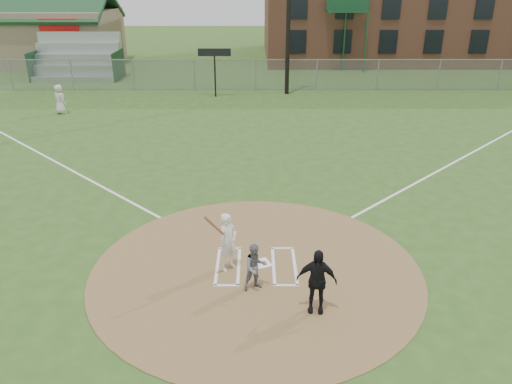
{
  "coord_description": "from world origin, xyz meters",
  "views": [
    {
      "loc": [
        -0.02,
        -10.93,
        6.87
      ],
      "look_at": [
        0.0,
        2.0,
        1.3
      ],
      "focal_mm": 35.0,
      "sensor_mm": 36.0,
      "label": 1
    }
  ],
  "objects_px": {
    "umpire": "(316,281)",
    "batter_at_plate": "(228,242)",
    "catcher": "(255,267)",
    "home_plate": "(261,264)",
    "ondeck_player": "(60,99)"
  },
  "relations": [
    {
      "from": "umpire",
      "to": "ondeck_player",
      "type": "bearing_deg",
      "value": 132.7
    },
    {
      "from": "umpire",
      "to": "batter_at_plate",
      "type": "height_order",
      "value": "batter_at_plate"
    },
    {
      "from": "umpire",
      "to": "catcher",
      "type": "bearing_deg",
      "value": 156.23
    },
    {
      "from": "ondeck_player",
      "to": "batter_at_plate",
      "type": "relative_size",
      "value": 0.88
    },
    {
      "from": "home_plate",
      "to": "ondeck_player",
      "type": "xyz_separation_m",
      "value": [
        -10.79,
        15.74,
        0.75
      ]
    },
    {
      "from": "home_plate",
      "to": "batter_at_plate",
      "type": "xyz_separation_m",
      "value": [
        -0.84,
        -0.2,
        0.76
      ]
    },
    {
      "from": "catcher",
      "to": "ondeck_player",
      "type": "bearing_deg",
      "value": 101.6
    },
    {
      "from": "home_plate",
      "to": "batter_at_plate",
      "type": "bearing_deg",
      "value": -166.59
    },
    {
      "from": "home_plate",
      "to": "ondeck_player",
      "type": "relative_size",
      "value": 0.29
    },
    {
      "from": "umpire",
      "to": "ondeck_player",
      "type": "distance_m",
      "value": 21.35
    },
    {
      "from": "ondeck_player",
      "to": "catcher",
      "type": "bearing_deg",
      "value": 158.31
    },
    {
      "from": "home_plate",
      "to": "umpire",
      "type": "xyz_separation_m",
      "value": [
        1.18,
        -1.94,
        0.75
      ]
    },
    {
      "from": "catcher",
      "to": "umpire",
      "type": "bearing_deg",
      "value": -53.05
    },
    {
      "from": "catcher",
      "to": "home_plate",
      "type": "bearing_deg",
      "value": 61.47
    },
    {
      "from": "catcher",
      "to": "umpire",
      "type": "relative_size",
      "value": 0.77
    }
  ]
}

